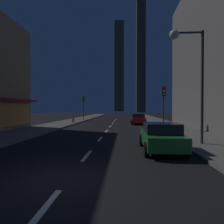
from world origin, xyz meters
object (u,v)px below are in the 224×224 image
(car_parked_near, at_px, (161,137))
(traffic_light_far_left, at_px, (83,103))
(car_parked_far, at_px, (138,119))
(fire_hydrant_far_left, at_px, (73,120))
(street_lamp_right, at_px, (188,58))
(traffic_light_near_right, at_px, (164,98))

(car_parked_near, bearing_deg, traffic_light_far_left, 109.68)
(car_parked_far, relative_size, fire_hydrant_far_left, 6.48)
(fire_hydrant_far_left, relative_size, traffic_light_far_left, 0.16)
(car_parked_near, relative_size, street_lamp_right, 0.64)
(traffic_light_far_left, height_order, street_lamp_right, street_lamp_right)
(car_parked_near, distance_m, street_lamp_right, 4.93)
(traffic_light_near_right, xyz_separation_m, street_lamp_right, (-0.12, -8.10, 1.87))
(car_parked_near, xyz_separation_m, car_parked_far, (0.00, 18.16, 0.00))
(fire_hydrant_far_left, distance_m, traffic_light_far_left, 6.38)
(street_lamp_right, bearing_deg, car_parked_far, 96.12)
(car_parked_near, distance_m, traffic_light_near_right, 10.15)
(car_parked_near, bearing_deg, car_parked_far, 90.00)
(fire_hydrant_far_left, height_order, traffic_light_far_left, traffic_light_far_left)
(car_parked_near, xyz_separation_m, traffic_light_near_right, (1.90, 9.67, 2.45))
(fire_hydrant_far_left, xyz_separation_m, street_lamp_right, (11.28, -18.13, 4.61))
(fire_hydrant_far_left, bearing_deg, street_lamp_right, -58.11)
(car_parked_near, bearing_deg, fire_hydrant_far_left, 115.75)
(car_parked_near, xyz_separation_m, fire_hydrant_far_left, (-9.50, 19.70, -0.29))
(traffic_light_far_left, bearing_deg, car_parked_far, -38.67)
(fire_hydrant_far_left, xyz_separation_m, traffic_light_far_left, (0.40, 5.75, 2.74))
(car_parked_far, relative_size, traffic_light_far_left, 1.01)
(traffic_light_near_right, distance_m, traffic_light_far_left, 19.23)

